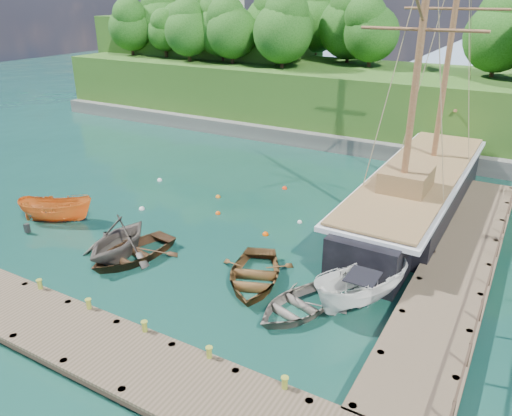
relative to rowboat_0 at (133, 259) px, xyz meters
The scene contains 25 objects.
ground 3.18m from the rowboat_0, ahead, with size 160.00×160.00×0.00m, color #0F3128.
dock_near 8.09m from the rowboat_0, 50.25° to the right, with size 20.00×3.20×1.10m.
dock_east 16.38m from the rowboat_0, 26.44° to the left, with size 3.20×24.00×1.10m.
bollard_0 4.88m from the rowboat_0, 99.86° to the right, with size 0.26×0.26×0.45m, color olive.
bollard_1 5.27m from the rowboat_0, 65.77° to the right, with size 0.26×0.26×0.45m, color olive.
bollard_2 7.06m from the rowboat_0, 42.96° to the right, with size 0.26×0.26×0.45m, color olive.
bollard_3 9.48m from the rowboat_0, 30.50° to the right, with size 0.26×0.26×0.45m, color olive.
bollard_4 12.16m from the rowboat_0, 23.30° to the right, with size 0.26×0.26×0.45m, color olive.
rowboat_0 is the anchor object (origin of this frame).
rowboat_1 0.71m from the rowboat_0, 163.03° to the right, with size 3.85×4.46×2.35m, color #5A5149.
rowboat_2 6.63m from the rowboat_0, ahead, with size 3.56×4.98×1.03m, color brown.
rowboat_3 9.32m from the rowboat_0, ahead, with size 3.12×4.37×0.91m, color slate.
motorboat_orange 7.13m from the rowboat_0, behind, with size 1.68×4.48×1.73m, color orange.
cabin_boat_white 11.63m from the rowboat_0, ahead, with size 1.99×5.28×2.04m, color white.
schooner 17.27m from the rowboat_0, 50.22° to the left, with size 5.09×27.18×19.89m.
mooring_buoy_0 6.35m from the rowboat_0, 127.58° to the left, with size 0.36×0.36×0.36m, color silver.
mooring_buoy_1 6.89m from the rowboat_0, 84.54° to the left, with size 0.32×0.32×0.32m, color #D94A0B.
mooring_buoy_2 7.38m from the rowboat_0, 51.50° to the left, with size 0.35×0.35×0.35m, color #E94A00.
mooring_buoy_3 9.92m from the rowboat_0, 55.90° to the left, with size 0.28×0.28×0.28m, color silver.
mooring_buoy_4 9.14m from the rowboat_0, 95.33° to the left, with size 0.33×0.33×0.33m, color orange.
mooring_buoy_5 12.92m from the rowboat_0, 79.85° to the left, with size 0.34×0.34×0.34m, color #F22D09.
mooring_buoy_6 11.53m from the rowboat_0, 123.19° to the left, with size 0.35×0.35×0.35m, color silver.
mooring_buoy_7 6.86m from the rowboat_0, 31.71° to the left, with size 0.32×0.32×0.32m, color #D53600.
headland 33.57m from the rowboat_0, 107.06° to the left, with size 51.00×19.31×12.90m.
distant_ridge 70.82m from the rowboat_0, 83.93° to the left, with size 117.00×40.00×10.00m.
Camera 1 is at (13.51, -16.54, 12.53)m, focal length 35.00 mm.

